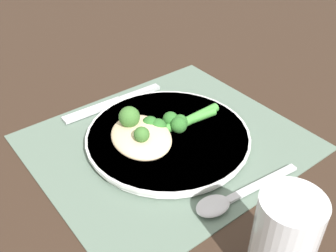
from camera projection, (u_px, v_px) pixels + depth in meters
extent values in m
plane|color=#332319|center=(168.00, 143.00, 0.62)|extent=(3.00, 3.00, 0.00)
cube|color=slate|center=(168.00, 142.00, 0.62)|extent=(0.40, 0.35, 0.00)
cylinder|color=white|center=(168.00, 137.00, 0.61)|extent=(0.25, 0.25, 0.01)
cylinder|color=silver|center=(168.00, 135.00, 0.61)|extent=(0.26, 0.26, 0.01)
ellipsoid|color=beige|center=(141.00, 137.00, 0.58)|extent=(0.11, 0.13, 0.02)
sphere|color=#3D702D|center=(129.00, 117.00, 0.59)|extent=(0.03, 0.03, 0.03)
sphere|color=#3D702D|center=(142.00, 134.00, 0.56)|extent=(0.02, 0.02, 0.02)
cylinder|color=green|center=(186.00, 120.00, 0.63)|extent=(0.11, 0.03, 0.01)
sphere|color=#2D6B28|center=(158.00, 127.00, 0.60)|extent=(0.03, 0.03, 0.03)
sphere|color=#2D6B28|center=(150.00, 125.00, 0.60)|extent=(0.03, 0.03, 0.03)
cylinder|color=green|center=(197.00, 114.00, 0.64)|extent=(0.08, 0.02, 0.01)
sphere|color=#2D6B28|center=(178.00, 121.00, 0.62)|extent=(0.02, 0.02, 0.02)
sphere|color=#2D6B28|center=(170.00, 119.00, 0.62)|extent=(0.03, 0.03, 0.03)
sphere|color=#2D6B28|center=(179.00, 125.00, 0.61)|extent=(0.03, 0.03, 0.03)
cube|color=silver|center=(94.00, 110.00, 0.68)|extent=(0.11, 0.02, 0.00)
cube|color=#AFAFB3|center=(140.00, 93.00, 0.73)|extent=(0.08, 0.02, 0.01)
cube|color=silver|center=(262.00, 183.00, 0.54)|extent=(0.12, 0.02, 0.00)
ellipsoid|color=silver|center=(213.00, 206.00, 0.50)|extent=(0.05, 0.04, 0.01)
cylinder|color=silver|center=(284.00, 241.00, 0.40)|extent=(0.07, 0.07, 0.12)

